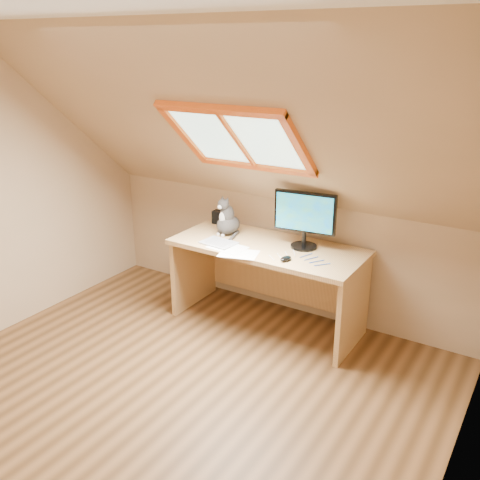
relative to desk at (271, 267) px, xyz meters
The scene contains 10 objects.
ground 1.53m from the desk, 92.76° to the right, with size 3.50×3.50×0.00m, color brown.
room_shell 1.80m from the desk, 92.60° to the right, with size 3.52×3.52×2.41m.
desk is the anchor object (origin of this frame).
monitor 0.56m from the desk, ahead, with size 0.50×0.21×0.46m.
cat 0.55m from the desk, behind, with size 0.24×0.27×0.35m.
desk_speaker 0.74m from the desk, 164.54° to the left, with size 0.08×0.08×0.12m, color black.
graphics_tablet 0.49m from the desk, 145.10° to the right, with size 0.28×0.20×0.01m, color #B2B2B7.
mouse 0.46m from the desk, 45.93° to the right, with size 0.06×0.11×0.03m, color black.
papers 0.42m from the desk, 114.93° to the right, with size 0.33×0.27×0.00m.
cables 0.46m from the desk, 27.38° to the right, with size 0.51×0.26×0.01m.
Camera 1 is at (2.02, -2.17, 2.26)m, focal length 40.00 mm.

